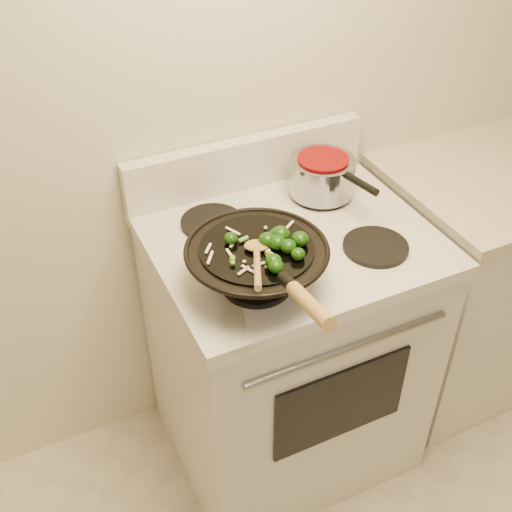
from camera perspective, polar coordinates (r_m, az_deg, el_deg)
name	(u,v)px	position (r m, az deg, el deg)	size (l,w,h in m)	color
stove	(286,347)	(2.10, 2.72, -8.07)	(0.78, 0.67, 1.08)	silver
counter_unit	(484,274)	(2.54, 19.60, -1.53)	(0.81, 0.62, 0.91)	silver
wok	(257,264)	(1.58, 0.12, -0.70)	(0.36, 0.59, 0.24)	black
stirfry	(277,244)	(1.54, 1.89, 1.04)	(0.27, 0.23, 0.04)	#113608
wooden_spoon	(257,257)	(1.48, 0.08, -0.07)	(0.15, 0.26, 0.09)	olive
saucepan	(323,175)	(1.95, 5.94, 7.15)	(0.20, 0.32, 0.12)	gray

